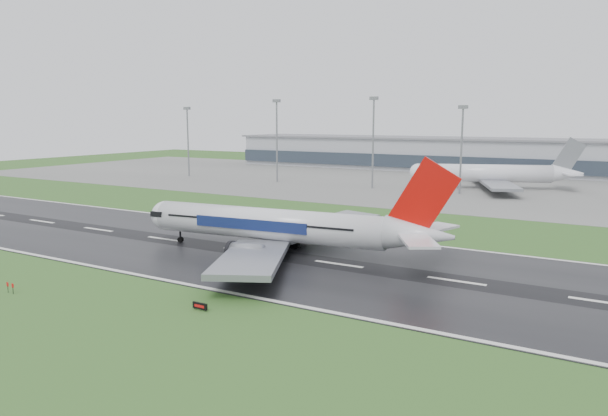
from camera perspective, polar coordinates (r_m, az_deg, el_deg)
The scene contains 11 objects.
ground at distance 105.09m, azimuth -6.25°, elevation -4.40°, with size 520.00×520.00×0.00m, color #2A541E.
runway at distance 105.08m, azimuth -6.25°, elevation -4.38°, with size 400.00×45.00×0.10m, color black.
apron at distance 217.35m, azimuth 13.59°, elevation 2.41°, with size 400.00×130.00×0.08m, color slate.
terminal at distance 274.60m, azimuth 17.23°, elevation 5.17°, with size 240.00×36.00×15.00m, color #95989F.
main_airliner at distance 100.24m, azimuth -1.77°, elevation 0.19°, with size 59.73×56.88×17.63m, color silver, non-canonical shape.
parked_airliner at distance 207.09m, azimuth 18.76°, elevation 4.32°, with size 60.12×55.97×17.62m, color white, non-canonical shape.
runway_sign at distance 74.03m, azimuth -10.65°, elevation -9.92°, with size 2.30×0.26×1.04m, color black, non-canonical shape.
floodmast_0 at distance 244.52m, azimuth -11.84°, elevation 6.53°, with size 0.64×0.64×28.45m, color gray.
floodmast_1 at distance 216.95m, azimuth -2.81°, elevation 6.72°, with size 0.64×0.64×30.86m, color gray.
floodmast_2 at distance 198.07m, azimuth 7.11°, elevation 6.47°, with size 0.64×0.64×31.08m, color gray.
floodmast_3 at distance 188.29m, azimuth 15.87°, elevation 5.55°, with size 0.64×0.64×27.75m, color gray.
Camera 1 is at (60.61, -82.29, 24.48)m, focal length 32.74 mm.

